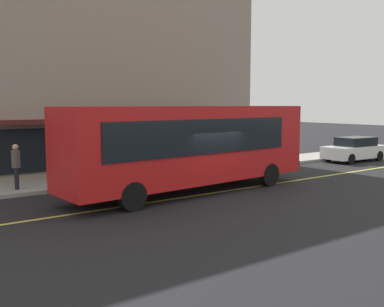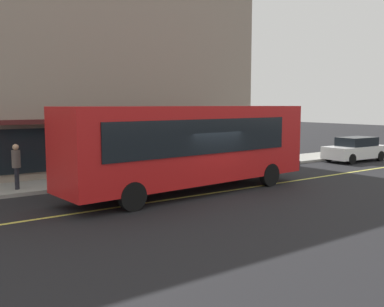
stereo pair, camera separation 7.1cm
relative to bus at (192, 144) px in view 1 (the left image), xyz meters
name	(u,v)px [view 1 (the left image)]	position (x,y,z in m)	size (l,w,h in m)	color
ground	(208,194)	(0.33, -0.63, -1.99)	(120.00, 120.00, 0.00)	black
sidewalk	(145,175)	(0.33, 4.48, -1.91)	(80.00, 2.68, 0.15)	#9E9B93
lane_centre_stripe	(208,194)	(0.33, -0.63, -1.98)	(36.00, 0.16, 0.01)	#D8D14C
storefront_building	(54,55)	(-2.17, 9.98, 4.27)	(21.64, 8.93, 12.53)	gray
bus	(192,144)	(0.00, 0.00, 0.00)	(11.28, 3.30, 3.50)	red
traffic_light	(191,125)	(2.74, 3.87, 0.55)	(0.30, 0.52, 3.20)	#2D2D33
car_white	(354,149)	(14.09, 1.99, -1.24)	(4.37, 2.00, 1.52)	white
pedestrian_at_corner	(130,153)	(-0.67, 4.05, -0.71)	(0.34, 0.34, 1.85)	black
pedestrian_mid_block	(16,162)	(-5.85, 3.99, -0.72)	(0.34, 0.34, 1.84)	black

